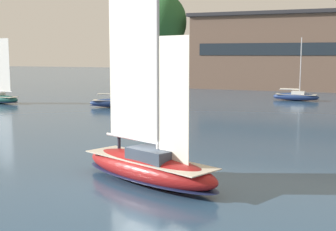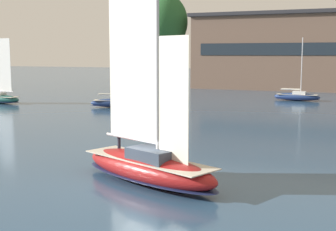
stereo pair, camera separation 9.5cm
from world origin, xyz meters
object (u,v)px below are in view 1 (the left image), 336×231
object	(u,v)px
sailboat_main	(148,164)
sailboat_moored_mid_channel	(296,96)
tree_shore_center	(164,22)
sailboat_moored_near_marina	(116,102)

from	to	relation	value
sailboat_main	sailboat_moored_mid_channel	size ratio (longest dim) A/B	1.41
tree_shore_center	sailboat_moored_near_marina	size ratio (longest dim) A/B	2.01
sailboat_main	sailboat_moored_mid_channel	distance (m)	51.74
tree_shore_center	sailboat_moored_near_marina	xyz separation A→B (m)	(9.72, -40.52, -13.53)
sailboat_moored_near_marina	sailboat_moored_mid_channel	distance (m)	28.83
sailboat_main	sailboat_moored_near_marina	distance (m)	38.12
sailboat_moored_near_marina	sailboat_moored_mid_channel	size ratio (longest dim) A/B	1.03
tree_shore_center	sailboat_moored_mid_channel	size ratio (longest dim) A/B	2.07
tree_shore_center	sailboat_moored_near_marina	bearing A→B (deg)	-76.52
tree_shore_center	sailboat_moored_mid_channel	xyz separation A→B (m)	(31.34, -21.47, -13.55)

